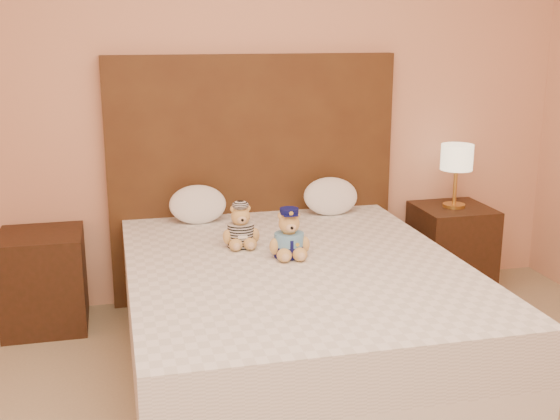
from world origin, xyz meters
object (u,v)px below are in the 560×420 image
at_px(nightstand_left, 44,280).
at_px(nightstand_right, 451,248).
at_px(lamp, 457,160).
at_px(bed, 295,315).
at_px(teddy_police, 289,233).
at_px(pillow_right, 331,194).
at_px(pillow_left, 198,203).
at_px(teddy_prisoner, 241,226).

relative_size(nightstand_left, nightstand_right, 1.00).
bearing_deg(lamp, nightstand_left, 180.00).
xyz_separation_m(bed, nightstand_left, (-1.25, 0.80, -0.00)).
height_order(nightstand_left, nightstand_right, same).
bearing_deg(bed, teddy_police, 97.96).
height_order(nightstand_left, pillow_right, pillow_right).
relative_size(lamp, pillow_right, 1.18).
xyz_separation_m(bed, pillow_left, (-0.37, 0.83, 0.39)).
bearing_deg(pillow_left, teddy_police, -64.50).
height_order(bed, teddy_prisoner, teddy_prisoner).
height_order(nightstand_left, lamp, lamp).
bearing_deg(teddy_police, nightstand_left, 152.14).
height_order(teddy_police, pillow_left, teddy_police).
bearing_deg(lamp, bed, -147.38).
bearing_deg(pillow_right, pillow_left, 180.00).
relative_size(nightstand_right, lamp, 1.38).
xyz_separation_m(bed, nightstand_right, (1.25, 0.80, -0.00)).
bearing_deg(teddy_police, bed, -79.84).
relative_size(nightstand_left, lamp, 1.38).
height_order(bed, nightstand_right, same).
bearing_deg(teddy_prisoner, nightstand_left, 156.30).
distance_m(pillow_left, pillow_right, 0.81).
relative_size(bed, lamp, 5.00).
bearing_deg(lamp, teddy_police, -150.39).
relative_size(bed, teddy_police, 8.12).
xyz_separation_m(lamp, pillow_right, (-0.81, 0.03, -0.18)).
relative_size(nightstand_right, teddy_prisoner, 2.44).
relative_size(bed, pillow_right, 5.90).
height_order(teddy_prisoner, pillow_left, pillow_left).
height_order(bed, teddy_police, teddy_police).
height_order(lamp, pillow_left, lamp).
xyz_separation_m(bed, teddy_police, (-0.01, 0.08, 0.40)).
bearing_deg(teddy_prisoner, pillow_right, 40.35).
bearing_deg(teddy_prisoner, teddy_police, -46.65).
relative_size(nightstand_right, pillow_left, 1.66).
bearing_deg(pillow_right, teddy_police, -121.21).
bearing_deg(teddy_police, nightstand_right, 31.82).
height_order(teddy_prisoner, pillow_right, pillow_right).
bearing_deg(bed, lamp, 32.62).
bearing_deg(nightstand_right, pillow_left, 178.94).
bearing_deg(bed, teddy_prisoner, 124.52).
distance_m(nightstand_left, nightstand_right, 2.50).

